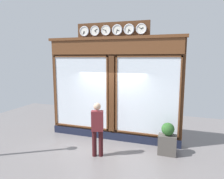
{
  "coord_description": "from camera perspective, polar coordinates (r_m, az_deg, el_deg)",
  "views": [
    {
      "loc": [
        -2.42,
        7.05,
        3.04
      ],
      "look_at": [
        0.0,
        0.0,
        1.89
      ],
      "focal_mm": 33.56,
      "sensor_mm": 36.0,
      "label": 1
    }
  ],
  "objects": [
    {
      "name": "planter_shrub",
      "position": [
        6.84,
        14.99,
        -10.38
      ],
      "size": [
        0.4,
        0.4,
        0.4
      ],
      "primitive_type": "sphere",
      "color": "#285623",
      "rests_on": "planter_box"
    },
    {
      "name": "shop_facade",
      "position": [
        7.65,
        0.31,
        0.31
      ],
      "size": [
        5.04,
        0.42,
        4.24
      ],
      "color": "#4C2B16",
      "rests_on": "ground_plane"
    },
    {
      "name": "pedestrian",
      "position": [
        6.5,
        -4.0,
        -10.2
      ],
      "size": [
        0.41,
        0.32,
        1.69
      ],
      "color": "#3A1316",
      "rests_on": "ground_plane"
    },
    {
      "name": "planter_box",
      "position": [
        7.03,
        14.82,
        -14.36
      ],
      "size": [
        0.56,
        0.36,
        0.63
      ],
      "primitive_type": "cube",
      "color": "#4C4742",
      "rests_on": "ground_plane"
    }
  ]
}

